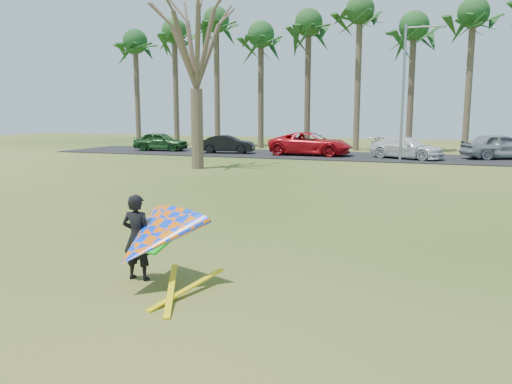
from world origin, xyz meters
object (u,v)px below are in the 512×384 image
(car_3, at_px, (407,148))
(kite_flyer, at_px, (150,239))
(car_1, at_px, (228,144))
(streetlight, at_px, (406,87))
(bare_tree_left, at_px, (195,35))
(car_0, at_px, (161,141))
(car_2, at_px, (311,144))
(car_4, at_px, (500,146))

(car_3, relative_size, kite_flyer, 1.98)
(car_1, bearing_deg, streetlight, -110.01)
(bare_tree_left, bearing_deg, car_3, 41.95)
(car_0, distance_m, car_2, 11.85)
(kite_flyer, bearing_deg, car_2, 97.77)
(car_1, relative_size, car_4, 0.83)
(bare_tree_left, height_order, car_3, bare_tree_left)
(car_3, bearing_deg, bare_tree_left, 155.78)
(car_4, bearing_deg, bare_tree_left, 101.02)
(streetlight, bearing_deg, kite_flyer, -96.44)
(car_4, bearing_deg, streetlight, 101.15)
(streetlight, relative_size, kite_flyer, 3.35)
(car_3, bearing_deg, car_0, 112.04)
(streetlight, relative_size, car_1, 2.05)
(streetlight, distance_m, car_3, 4.32)
(car_1, height_order, car_3, car_3)
(car_1, bearing_deg, car_0, 75.98)
(car_1, xyz_separation_m, car_2, (6.07, 0.34, 0.14))
(bare_tree_left, xyz_separation_m, car_1, (-2.22, 9.31, -6.21))
(bare_tree_left, bearing_deg, car_1, 103.40)
(car_4, bearing_deg, car_3, 83.58)
(streetlight, relative_size, car_0, 1.92)
(car_0, height_order, car_2, car_2)
(car_0, relative_size, car_2, 0.74)
(car_1, xyz_separation_m, kite_flyer, (9.68, -26.15, 0.14))
(streetlight, height_order, car_1, streetlight)
(kite_flyer, bearing_deg, car_1, 110.32)
(streetlight, relative_size, car_4, 1.70)
(car_0, relative_size, kite_flyer, 1.74)
(streetlight, relative_size, car_3, 1.69)
(car_1, relative_size, kite_flyer, 1.63)
(bare_tree_left, height_order, car_0, bare_tree_left)
(car_0, distance_m, car_4, 23.85)
(car_0, relative_size, car_1, 1.07)
(streetlight, height_order, car_3, streetlight)
(car_0, distance_m, car_1, 5.80)
(car_2, bearing_deg, car_4, -82.41)
(bare_tree_left, relative_size, streetlight, 1.21)
(car_2, xyz_separation_m, kite_flyer, (3.62, -26.49, -0.00))
(car_0, relative_size, car_3, 0.88)
(streetlight, xyz_separation_m, car_3, (0.08, 2.20, -3.72))
(streetlight, distance_m, car_0, 18.74)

